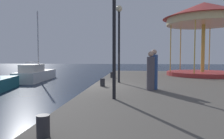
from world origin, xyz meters
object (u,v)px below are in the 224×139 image
Objects in this scene: lamp_post_near_edge at (114,19)px; bollard_south at (43,126)px; lamp_post_mid_promenade at (119,30)px; person_by_the_water at (151,72)px; carousel at (204,21)px; person_far_corner at (154,71)px; bollard_north at (112,75)px; bollard_center at (103,82)px; sailboat_white at (36,74)px.

bollard_south is (-0.97, -3.56, -2.55)m from lamp_post_near_edge.
lamp_post_mid_promenade is at bearing 84.32° from bollard_south.
person_by_the_water is at bearing 66.87° from bollard_south.
carousel is 9.67m from person_far_corner.
bollard_north is 11.10m from bollard_south.
person_by_the_water is at bearing -120.67° from carousel.
lamp_post_mid_promenade reaches higher than lamp_post_near_edge.
lamp_post_near_edge is 9.93× the size of bollard_center.
person_far_corner reaches higher than person_by_the_water.
lamp_post_near_edge is at bearing -83.68° from bollard_north.
bollard_south is at bearing -90.91° from bollard_center.
bollard_north is at bearing -29.58° from sailboat_white.
lamp_post_mid_promenade is 3.79m from person_by_the_water.
carousel is 3.72× the size of person_by_the_water.
bollard_center is (-0.86, 3.10, -2.55)m from lamp_post_near_edge.
sailboat_white is 1.07× the size of carousel.
person_by_the_water is (-4.79, -8.07, -3.55)m from carousel.
bollard_south is at bearing -105.23° from lamp_post_near_edge.
bollard_north is (-7.04, -2.56, -4.15)m from carousel.
sailboat_white is 1.56× the size of lamp_post_mid_promenade.
bollard_center is (7.85, -8.91, 0.37)m from sailboat_white.
lamp_post_near_edge is at bearing -124.04° from person_far_corner.
lamp_post_mid_promenade is 4.03m from bollard_north.
person_by_the_water is at bearing -67.75° from bollard_north.
lamp_post_near_edge is 3.15m from person_by_the_water.
person_by_the_water is at bearing -44.56° from sailboat_white.
person_far_corner is (2.56, 5.92, 0.65)m from bollard_south.
bollard_north and bollard_south have the same top height.
lamp_post_mid_promenade is at bearing 120.36° from person_by_the_water.
carousel is 10.78m from bollard_center.
carousel is at bearing 62.29° from bollard_south.
carousel reaches higher than lamp_post_near_edge.
bollard_center is at bearing 154.89° from person_by_the_water.
lamp_post_near_edge is 9.93× the size of bollard_south.
person_by_the_water is (2.28, -1.07, 0.60)m from bollard_center.
lamp_post_mid_promenade is at bearing 91.81° from lamp_post_near_edge.
bollard_north is at bearing -159.98° from carousel.
bollard_south is at bearing -63.55° from sailboat_white.
person_far_corner is (1.59, 2.35, -1.90)m from lamp_post_near_edge.
lamp_post_mid_promenade is at bearing -76.39° from bollard_north.
bollard_north is at bearing 96.32° from lamp_post_near_edge.
bollard_center is at bearing -135.27° from carousel.
lamp_post_mid_promenade is (8.57, -7.31, 3.15)m from sailboat_white.
bollard_north and bollard_center have the same top height.
person_far_corner is at bearing -64.91° from bollard_north.
bollard_north is 5.98m from person_by_the_water.
carousel is 3.52× the size of person_far_corner.
bollard_south is (-0.82, -8.26, -2.78)m from lamp_post_mid_promenade.
sailboat_white is 15.71m from carousel.
bollard_center is at bearing -114.03° from lamp_post_mid_promenade.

